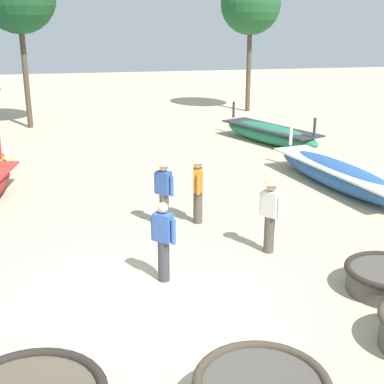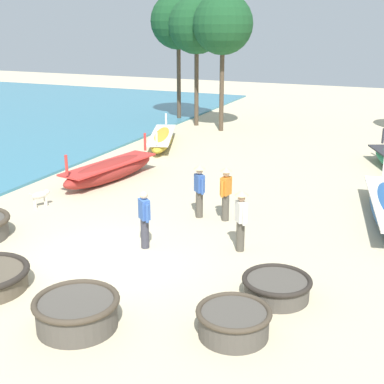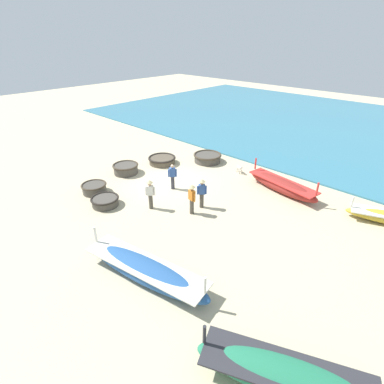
# 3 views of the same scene
# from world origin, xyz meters

# --- Properties ---
(ground_plane) EXTENTS (80.00, 80.00, 0.00)m
(ground_plane) POSITION_xyz_m (0.00, 0.00, 0.00)
(ground_plane) COLOR #C6B793
(sea) EXTENTS (28.00, 52.00, 0.10)m
(sea) POSITION_xyz_m (-20.09, 4.00, 0.05)
(sea) COLOR teal
(sea) RESTS_ON ground
(coracle_nearest) EXTENTS (1.52, 1.52, 0.48)m
(coracle_nearest) POSITION_xyz_m (4.44, -0.30, 0.26)
(coracle_nearest) COLOR #4C473F
(coracle_nearest) RESTS_ON ground
(coracle_far_left) EXTENTS (2.04, 2.04, 0.60)m
(coracle_far_left) POSITION_xyz_m (-4.16, -0.37, 0.33)
(coracle_far_left) COLOR #4C473F
(coracle_far_left) RESTS_ON ground
(coracle_front_left) EXTENTS (1.97, 1.97, 0.50)m
(coracle_front_left) POSITION_xyz_m (-1.66, -2.53, 0.27)
(coracle_front_left) COLOR brown
(coracle_front_left) RESTS_ON ground
(coracle_tilted) EXTENTS (1.71, 1.71, 0.64)m
(coracle_tilted) POSITION_xyz_m (1.14, -3.01, 0.35)
(coracle_tilted) COLOR #4C473F
(coracle_tilted) RESTS_ON ground
(coracle_front_right) EXTENTS (1.46, 1.46, 0.56)m
(coracle_front_right) POSITION_xyz_m (4.06, -2.05, 0.31)
(coracle_front_right) COLOR #4C473F
(coracle_front_right) RESTS_ON ground
(long_boat_blue_hull) EXTENTS (2.23, 5.83, 1.38)m
(long_boat_blue_hull) POSITION_xyz_m (6.39, 5.63, 0.39)
(long_boat_blue_hull) COLOR #285693
(long_boat_blue_hull) RESTS_ON ground
(long_boat_green_hull) EXTENTS (1.78, 4.82, 1.45)m
(long_boat_green_hull) POSITION_xyz_m (-3.62, 5.91, 0.41)
(long_boat_green_hull) COLOR maroon
(long_boat_green_hull) RESTS_ON ground
(long_boat_ochre_hull) EXTENTS (3.07, 4.96, 1.34)m
(long_boat_ochre_hull) POSITION_xyz_m (6.35, 11.44, 0.39)
(long_boat_ochre_hull) COLOR #237551
(long_boat_ochre_hull) RESTS_ON ground
(fisherman_by_coracle) EXTENTS (0.41, 0.39, 1.67)m
(fisherman_by_coracle) POSITION_xyz_m (0.96, 3.65, 0.96)
(fisherman_by_coracle) COLOR #4C473D
(fisherman_by_coracle) RESTS_ON ground
(fisherman_standing_left) EXTENTS (0.42, 0.39, 1.57)m
(fisherman_standing_left) POSITION_xyz_m (0.54, 0.94, 0.84)
(fisherman_standing_left) COLOR #383842
(fisherman_standing_left) RESTS_ON ground
(fisherman_with_hat) EXTENTS (0.36, 0.52, 1.67)m
(fisherman_with_hat) POSITION_xyz_m (1.79, 3.70, 0.96)
(fisherman_with_hat) COLOR #4C473D
(fisherman_with_hat) RESTS_ON ground
(fisherman_crouching) EXTENTS (0.39, 0.43, 1.67)m
(fisherman_crouching) POSITION_xyz_m (2.91, 1.76, 0.96)
(fisherman_crouching) COLOR #4C473D
(fisherman_crouching) RESTS_ON ground
(dog) EXTENTS (0.43, 0.62, 0.55)m
(dog) POSITION_xyz_m (-4.12, 2.51, 0.37)
(dog) COLOR beige
(dog) RESTS_ON ground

